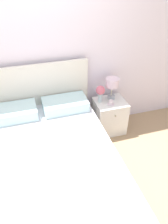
{
  "coord_description": "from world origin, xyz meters",
  "views": [
    {
      "loc": [
        -0.13,
        -2.7,
        2.29
      ],
      "look_at": [
        0.52,
        -0.57,
        0.69
      ],
      "focal_mm": 35.0,
      "sensor_mm": 36.0,
      "label": 1
    }
  ],
  "objects_px": {
    "bed": "(51,165)",
    "flower_vase": "(101,92)",
    "nightstand": "(109,116)",
    "teacup": "(111,103)",
    "table_lamp": "(112,84)"
  },
  "relations": [
    {
      "from": "bed",
      "to": "teacup",
      "type": "xyz_separation_m",
      "value": [
        1.01,
        0.67,
        0.26
      ]
    },
    {
      "from": "table_lamp",
      "to": "flower_vase",
      "type": "distance_m",
      "value": 0.21
    },
    {
      "from": "nightstand",
      "to": "flower_vase",
      "type": "height_order",
      "value": "flower_vase"
    },
    {
      "from": "flower_vase",
      "to": "teacup",
      "type": "relative_size",
      "value": 2.5
    },
    {
      "from": "table_lamp",
      "to": "bed",
      "type": "bearing_deg",
      "value": -142.49
    },
    {
      "from": "bed",
      "to": "nightstand",
      "type": "distance_m",
      "value": 1.27
    },
    {
      "from": "bed",
      "to": "table_lamp",
      "type": "height_order",
      "value": "bed"
    },
    {
      "from": "nightstand",
      "to": "table_lamp",
      "type": "relative_size",
      "value": 1.6
    },
    {
      "from": "table_lamp",
      "to": "flower_vase",
      "type": "xyz_separation_m",
      "value": [
        -0.19,
        -0.04,
        -0.07
      ]
    },
    {
      "from": "table_lamp",
      "to": "flower_vase",
      "type": "bearing_deg",
      "value": -168.83
    },
    {
      "from": "table_lamp",
      "to": "teacup",
      "type": "bearing_deg",
      "value": -113.77
    },
    {
      "from": "nightstand",
      "to": "teacup",
      "type": "distance_m",
      "value": 0.31
    },
    {
      "from": "bed",
      "to": "flower_vase",
      "type": "bearing_deg",
      "value": 41.68
    },
    {
      "from": "bed",
      "to": "nightstand",
      "type": "bearing_deg",
      "value": 35.69
    },
    {
      "from": "table_lamp",
      "to": "nightstand",
      "type": "bearing_deg",
      "value": -116.38
    }
  ]
}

